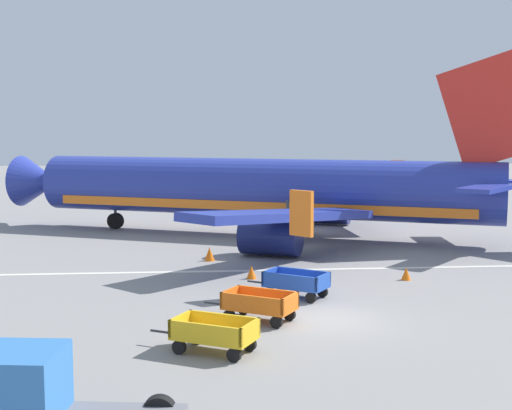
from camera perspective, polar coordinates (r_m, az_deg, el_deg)
The scene contains 10 objects.
ground_plane at distance 26.30m, azimuth 5.59°, elevation -9.13°, with size 220.00×220.00×0.00m, color gray.
apron_stripe at distance 35.08m, azimuth 2.84°, elevation -5.21°, with size 120.00×0.36×0.01m, color silver.
airplane at distance 45.21m, azimuth 1.53°, elevation 1.26°, with size 35.78×29.30×11.34m.
baggage_cart_nearest at distance 22.39m, azimuth -3.38°, elevation -10.25°, with size 3.47×2.43×1.07m.
baggage_cart_second_in_row at distance 25.85m, azimuth 0.25°, elevation -7.99°, with size 3.41×2.51×1.07m.
baggage_cart_third_in_row at distance 29.41m, azimuth 3.21°, elevation -6.26°, with size 3.35×2.62×1.07m.
service_truck_beside_carts at distance 16.79m, azimuth -16.63°, elevation -14.40°, with size 4.60×2.51×2.10m.
traffic_cone_near_plane at distance 33.00m, azimuth -0.37°, elevation -5.41°, with size 0.46×0.46×0.61m, color orange.
traffic_cone_mid_apron at distance 37.49m, azimuth -3.74°, elevation -3.93°, with size 0.54×0.54×0.72m, color orange.
traffic_cone_by_carts at distance 33.45m, azimuth 11.94°, elevation -5.41°, with size 0.44×0.44×0.58m, color orange.
Camera 1 is at (-4.73, -24.93, 6.93)m, focal length 49.92 mm.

